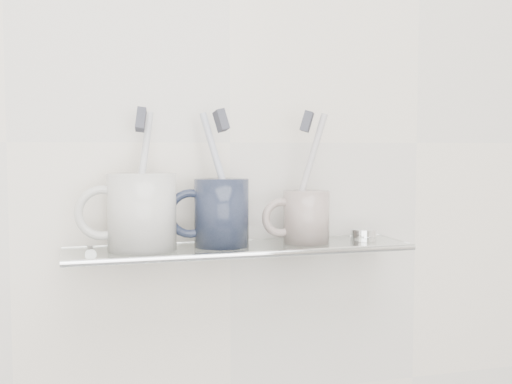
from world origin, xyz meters
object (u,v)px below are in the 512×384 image
object	(u,v)px
shelf_glass	(240,249)
mug_center	(221,213)
mug_left	(142,212)
mug_right	(306,217)

from	to	relation	value
shelf_glass	mug_center	xyz separation A→B (m)	(-0.03, 0.00, 0.05)
shelf_glass	mug_left	world-z (taller)	mug_left
mug_right	mug_left	bearing A→B (deg)	158.15
mug_left	mug_center	world-z (taller)	mug_left
mug_center	mug_left	bearing A→B (deg)	-163.11
mug_center	mug_right	xyz separation A→B (m)	(0.13, 0.00, -0.01)
mug_center	mug_right	size ratio (longest dim) A/B	1.26
shelf_glass	mug_center	size ratio (longest dim) A/B	5.13
mug_left	mug_center	xyz separation A→B (m)	(0.11, 0.00, -0.00)
mug_left	mug_right	world-z (taller)	mug_left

